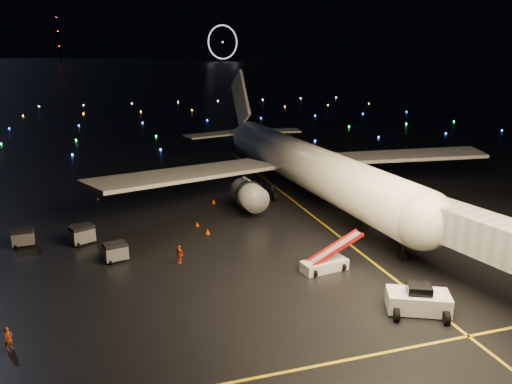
% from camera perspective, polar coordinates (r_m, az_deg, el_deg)
% --- Properties ---
extents(ground, '(2000.00, 2000.00, 0.00)m').
position_cam_1_polar(ground, '(335.24, -15.62, 12.26)').
color(ground, black).
rests_on(ground, ground).
extents(lane_centre, '(0.25, 80.00, 0.02)m').
position_cam_1_polar(lane_centre, '(57.78, 7.23, -3.28)').
color(lane_centre, yellow).
rests_on(lane_centre, ground).
extents(lane_cross, '(60.00, 0.25, 0.02)m').
position_cam_1_polar(lane_cross, '(31.60, -3.15, -20.99)').
color(lane_cross, yellow).
rests_on(lane_cross, ground).
extents(airliner, '(58.23, 55.68, 15.56)m').
position_cam_1_polar(airliner, '(66.37, 4.54, 6.27)').
color(airliner, white).
rests_on(airliner, ground).
extents(pushback_tug, '(5.14, 4.08, 2.17)m').
position_cam_1_polar(pushback_tug, '(39.99, 18.06, -11.46)').
color(pushback_tug, silver).
rests_on(pushback_tug, ground).
extents(belt_loader, '(6.34, 2.58, 2.99)m').
position_cam_1_polar(belt_loader, '(44.87, 7.87, -7.10)').
color(belt_loader, silver).
rests_on(belt_loader, ground).
extents(crew_a, '(0.69, 0.68, 1.60)m').
position_cam_1_polar(crew_a, '(37.66, -26.47, -14.75)').
color(crew_a, '#FC5B1E').
rests_on(crew_a, ground).
extents(crew_c, '(0.91, 1.07, 1.72)m').
position_cam_1_polar(crew_c, '(46.69, -8.77, -7.03)').
color(crew_c, '#FC5B1E').
rests_on(crew_c, ground).
extents(safety_cone_0, '(0.62, 0.62, 0.55)m').
position_cam_1_polar(safety_cone_0, '(53.56, -5.54, -4.50)').
color(safety_cone_0, '#FC4E01').
rests_on(safety_cone_0, ground).
extents(safety_cone_1, '(0.58, 0.58, 0.55)m').
position_cam_1_polar(safety_cone_1, '(63.81, -4.87, -1.07)').
color(safety_cone_1, '#FC4E01').
rests_on(safety_cone_1, ground).
extents(safety_cone_2, '(0.53, 0.53, 0.48)m').
position_cam_1_polar(safety_cone_2, '(56.02, -6.75, -3.64)').
color(safety_cone_2, '#FC4E01').
rests_on(safety_cone_2, ground).
extents(safety_cone_3, '(0.51, 0.51, 0.45)m').
position_cam_1_polar(safety_cone_3, '(68.39, -17.66, -0.66)').
color(safety_cone_3, '#FC4E01').
rests_on(safety_cone_3, ground).
extents(ferris_wheel, '(49.33, 16.80, 52.00)m').
position_cam_1_polar(ferris_wheel, '(775.93, -3.82, 16.57)').
color(ferris_wheel, black).
rests_on(ferris_wheel, ground).
extents(radio_mast, '(1.80, 1.80, 64.00)m').
position_cam_1_polar(radio_mast, '(776.19, -21.64, 15.98)').
color(radio_mast, black).
rests_on(radio_mast, ground).
extents(taxiway_lights, '(164.00, 92.00, 0.36)m').
position_cam_1_polar(taxiway_lights, '(142.20, -12.73, 8.08)').
color(taxiway_lights, black).
rests_on(taxiway_lights, ground).
extents(baggage_cart_0, '(2.34, 1.88, 1.75)m').
position_cam_1_polar(baggage_cart_0, '(48.39, -15.74, -6.61)').
color(baggage_cart_0, gray).
rests_on(baggage_cart_0, ground).
extents(baggage_cart_1, '(2.06, 1.58, 1.60)m').
position_cam_1_polar(baggage_cart_1, '(54.56, -19.49, -4.41)').
color(baggage_cart_1, gray).
rests_on(baggage_cart_1, ground).
extents(baggage_cart_2, '(2.67, 2.34, 1.89)m').
position_cam_1_polar(baggage_cart_2, '(53.51, -19.26, -4.63)').
color(baggage_cart_2, gray).
rests_on(baggage_cart_2, ground).
extents(baggage_cart_3, '(2.14, 1.57, 1.73)m').
position_cam_1_polar(baggage_cart_3, '(55.19, -25.07, -4.73)').
color(baggage_cart_3, gray).
rests_on(baggage_cart_3, ground).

